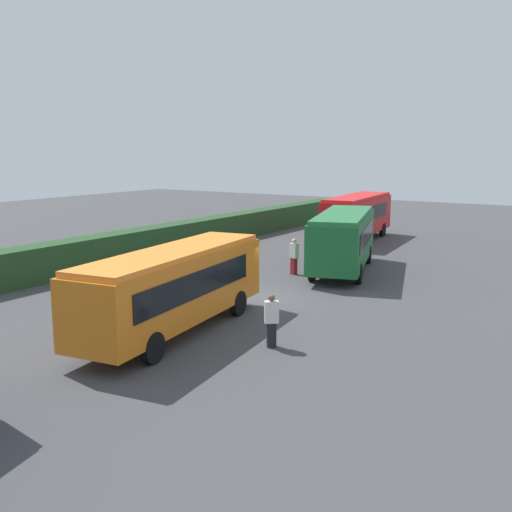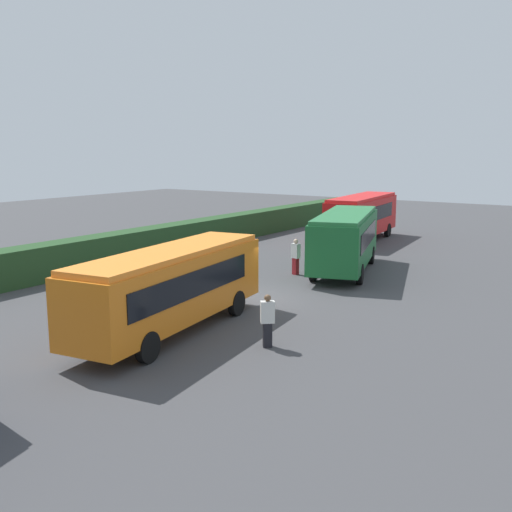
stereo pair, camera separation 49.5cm
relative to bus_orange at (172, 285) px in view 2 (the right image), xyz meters
The scene contains 7 objects.
ground_plane 6.02m from the bus_orange, ahead, with size 104.60×104.60×0.00m, color #424244.
bus_orange is the anchor object (origin of this frame).
bus_green 13.17m from the bus_orange, ahead, with size 9.21×5.00×3.17m.
bus_red 24.00m from the bus_orange, ahead, with size 9.60×3.29×3.22m.
person_center 3.85m from the bus_orange, 82.22° to the right, with size 0.50×0.52×1.80m.
person_right 11.22m from the bus_orange, ahead, with size 0.38×0.51×1.89m.
hedge_row 12.59m from the bus_orange, 62.72° to the left, with size 64.30×1.56×1.80m, color #254723.
Camera 2 is at (-21.31, -14.22, 6.52)m, focal length 41.87 mm.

